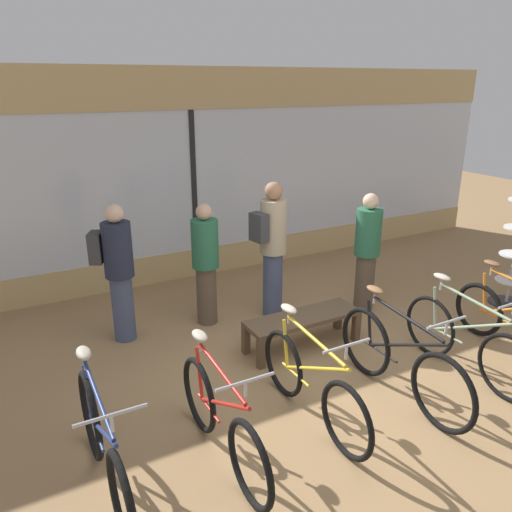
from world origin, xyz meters
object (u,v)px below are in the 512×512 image
object	(u,v)px
bicycle_left	(221,421)
customer_near_bench	(118,269)
customer_by_window	(272,246)
customer_mid_floor	(206,263)
bicycle_center_left	(311,385)
bicycle_center_right	(400,361)
customer_near_rack	(367,251)
display_bench	(303,321)
bicycle_right	(465,341)
bicycle_far_left	(104,451)

from	to	relation	value
bicycle_left	customer_near_bench	world-z (taller)	customer_near_bench
customer_by_window	customer_mid_floor	distance (m)	0.89
bicycle_center_left	customer_by_window	xyz separation A→B (m)	(0.80, 2.10, 0.60)
bicycle_center_right	customer_near_rack	bearing A→B (deg)	59.51
bicycle_left	customer_near_rack	bearing A→B (deg)	30.42
bicycle_left	customer_by_window	distance (m)	2.85
bicycle_center_right	display_bench	bearing A→B (deg)	102.16
bicycle_right	display_bench	xyz separation A→B (m)	(-1.19, 1.31, -0.06)
customer_near_bench	customer_near_rack	bearing A→B (deg)	-13.19
bicycle_left	display_bench	distance (m)	2.06
customer_near_rack	display_bench	bearing A→B (deg)	-160.25
bicycle_center_left	customer_near_bench	size ratio (longest dim) A/B	1.00
bicycle_far_left	customer_near_rack	size ratio (longest dim) A/B	1.12
customer_by_window	customer_mid_floor	bearing A→B (deg)	166.28
bicycle_left	bicycle_right	xyz separation A→B (m)	(2.82, -0.05, 0.01)
display_bench	customer_near_bench	bearing A→B (deg)	146.35
bicycle_far_left	bicycle_left	bearing A→B (deg)	-4.22
display_bench	customer_near_bench	xyz separation A→B (m)	(-1.81, 1.21, 0.58)
bicycle_far_left	customer_near_bench	bearing A→B (deg)	73.01
bicycle_left	customer_by_window	world-z (taller)	customer_by_window
customer_near_rack	customer_near_bench	distance (m)	3.22
customer_by_window	bicycle_center_right	bearing A→B (deg)	-85.68
bicycle_far_left	display_bench	bearing A→B (deg)	25.01
bicycle_center_right	customer_by_window	distance (m)	2.29
bicycle_left	bicycle_right	world-z (taller)	bicycle_right
bicycle_center_right	bicycle_right	bearing A→B (deg)	-0.81
bicycle_center_right	customer_by_window	bearing A→B (deg)	94.32
customer_mid_floor	bicycle_left	bearing A→B (deg)	-110.45
bicycle_center_left	customer_mid_floor	xyz separation A→B (m)	(-0.05, 2.30, 0.45)
customer_by_window	customer_near_bench	xyz separation A→B (m)	(-1.93, 0.29, -0.07)
display_bench	customer_mid_floor	distance (m)	1.44
bicycle_far_left	display_bench	xyz separation A→B (m)	(2.55, 1.19, -0.07)
bicycle_far_left	bicycle_center_left	size ratio (longest dim) A/B	1.08
bicycle_right	customer_mid_floor	world-z (taller)	customer_mid_floor
bicycle_right	customer_mid_floor	distance (m)	3.14
bicycle_left	customer_near_bench	size ratio (longest dim) A/B	0.99
bicycle_far_left	bicycle_center_left	world-z (taller)	bicycle_far_left
customer_near_rack	customer_near_bench	size ratio (longest dim) A/B	0.97
bicycle_right	customer_near_rack	xyz separation A→B (m)	(0.12, 1.78, 0.46)
bicycle_far_left	customer_mid_floor	bearing A→B (deg)	52.02
bicycle_right	customer_near_rack	size ratio (longest dim) A/B	1.05
bicycle_left	customer_near_rack	xyz separation A→B (m)	(2.94, 1.73, 0.47)
bicycle_center_right	customer_near_bench	bearing A→B (deg)	129.93
customer_near_bench	bicycle_right	bearing A→B (deg)	-39.88
bicycle_center_left	display_bench	bearing A→B (deg)	59.69
bicycle_center_right	display_bench	distance (m)	1.32
bicycle_left	display_bench	bearing A→B (deg)	37.67
bicycle_center_right	bicycle_left	bearing A→B (deg)	178.90
bicycle_far_left	bicycle_center_left	distance (m)	1.86
bicycle_center_right	bicycle_center_left	bearing A→B (deg)	173.07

